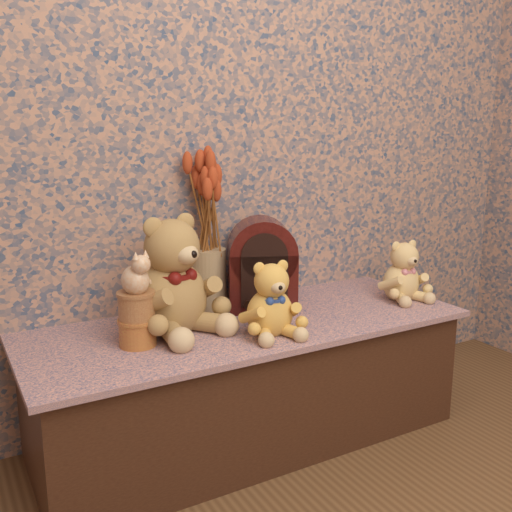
{
  "coord_description": "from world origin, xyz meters",
  "views": [
    {
      "loc": [
        -0.91,
        -0.44,
        1.08
      ],
      "look_at": [
        0.0,
        1.17,
        0.67
      ],
      "focal_mm": 40.74,
      "sensor_mm": 36.0,
      "label": 1
    }
  ],
  "objects_px": {
    "teddy_small": "(402,267)",
    "teddy_large": "(169,269)",
    "teddy_medium": "(270,295)",
    "cathedral_radio": "(262,264)",
    "ceramic_vase": "(208,279)",
    "cat_figurine": "(135,271)",
    "biscuit_tin_lower": "(138,333)"
  },
  "relations": [
    {
      "from": "teddy_small",
      "to": "teddy_large",
      "type": "bearing_deg",
      "value": 179.08
    },
    {
      "from": "teddy_medium",
      "to": "cathedral_radio",
      "type": "bearing_deg",
      "value": 72.4
    },
    {
      "from": "teddy_large",
      "to": "teddy_small",
      "type": "distance_m",
      "value": 0.92
    },
    {
      "from": "ceramic_vase",
      "to": "cat_figurine",
      "type": "height_order",
      "value": "cat_figurine"
    },
    {
      "from": "cathedral_radio",
      "to": "ceramic_vase",
      "type": "distance_m",
      "value": 0.2
    },
    {
      "from": "teddy_small",
      "to": "biscuit_tin_lower",
      "type": "relative_size",
      "value": 2.18
    },
    {
      "from": "cathedral_radio",
      "to": "biscuit_tin_lower",
      "type": "distance_m",
      "value": 0.55
    },
    {
      "from": "ceramic_vase",
      "to": "biscuit_tin_lower",
      "type": "height_order",
      "value": "ceramic_vase"
    },
    {
      "from": "cathedral_radio",
      "to": "ceramic_vase",
      "type": "xyz_separation_m",
      "value": [
        -0.17,
        0.09,
        -0.06
      ]
    },
    {
      "from": "cathedral_radio",
      "to": "ceramic_vase",
      "type": "bearing_deg",
      "value": 176.29
    },
    {
      "from": "teddy_medium",
      "to": "ceramic_vase",
      "type": "xyz_separation_m",
      "value": [
        -0.06,
        0.33,
        -0.02
      ]
    },
    {
      "from": "teddy_large",
      "to": "ceramic_vase",
      "type": "bearing_deg",
      "value": 19.0
    },
    {
      "from": "teddy_medium",
      "to": "biscuit_tin_lower",
      "type": "height_order",
      "value": "teddy_medium"
    },
    {
      "from": "ceramic_vase",
      "to": "cat_figurine",
      "type": "bearing_deg",
      "value": -146.06
    },
    {
      "from": "teddy_large",
      "to": "cathedral_radio",
      "type": "distance_m",
      "value": 0.38
    },
    {
      "from": "teddy_large",
      "to": "cathedral_radio",
      "type": "relative_size",
      "value": 1.23
    },
    {
      "from": "biscuit_tin_lower",
      "to": "cat_figurine",
      "type": "height_order",
      "value": "cat_figurine"
    },
    {
      "from": "biscuit_tin_lower",
      "to": "teddy_small",
      "type": "bearing_deg",
      "value": -1.04
    },
    {
      "from": "cathedral_radio",
      "to": "cat_figurine",
      "type": "xyz_separation_m",
      "value": [
        -0.52,
        -0.14,
        0.07
      ]
    },
    {
      "from": "ceramic_vase",
      "to": "biscuit_tin_lower",
      "type": "xyz_separation_m",
      "value": [
        -0.34,
        -0.23,
        -0.07
      ]
    },
    {
      "from": "biscuit_tin_lower",
      "to": "cat_figurine",
      "type": "distance_m",
      "value": 0.19
    },
    {
      "from": "teddy_small",
      "to": "cat_figurine",
      "type": "distance_m",
      "value": 1.05
    },
    {
      "from": "teddy_medium",
      "to": "cathedral_radio",
      "type": "relative_size",
      "value": 0.77
    },
    {
      "from": "teddy_medium",
      "to": "cat_figurine",
      "type": "relative_size",
      "value": 1.91
    },
    {
      "from": "cat_figurine",
      "to": "cathedral_radio",
      "type": "bearing_deg",
      "value": -2.49
    },
    {
      "from": "cathedral_radio",
      "to": "biscuit_tin_lower",
      "type": "bearing_deg",
      "value": -140.91
    },
    {
      "from": "teddy_small",
      "to": "ceramic_vase",
      "type": "height_order",
      "value": "teddy_small"
    },
    {
      "from": "teddy_large",
      "to": "teddy_medium",
      "type": "relative_size",
      "value": 1.59
    },
    {
      "from": "cathedral_radio",
      "to": "cat_figurine",
      "type": "height_order",
      "value": "cathedral_radio"
    },
    {
      "from": "ceramic_vase",
      "to": "teddy_small",
      "type": "bearing_deg",
      "value": -19.55
    },
    {
      "from": "ceramic_vase",
      "to": "cat_figurine",
      "type": "xyz_separation_m",
      "value": [
        -0.34,
        -0.23,
        0.12
      ]
    },
    {
      "from": "ceramic_vase",
      "to": "teddy_medium",
      "type": "bearing_deg",
      "value": -79.43
    }
  ]
}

